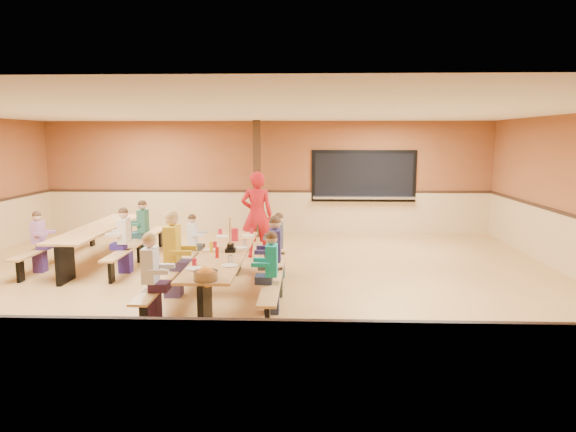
{
  "coord_description": "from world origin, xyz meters",
  "views": [
    {
      "loc": [
        1.08,
        -8.76,
        2.54
      ],
      "look_at": [
        0.74,
        0.41,
        1.15
      ],
      "focal_mm": 32.0,
      "sensor_mm": 36.0,
      "label": 1
    }
  ],
  "objects": [
    {
      "name": "ground",
      "position": [
        0.0,
        0.0,
        0.0
      ],
      "size": [
        12.0,
        12.0,
        0.0
      ],
      "primitive_type": "plane",
      "color": "#A4753E",
      "rests_on": "ground"
    },
    {
      "name": "room_envelope",
      "position": [
        0.0,
        0.0,
        0.69
      ],
      "size": [
        12.04,
        10.04,
        3.02
      ],
      "color": "brown",
      "rests_on": "ground"
    },
    {
      "name": "kitchen_pass_through",
      "position": [
        2.6,
        4.96,
        1.49
      ],
      "size": [
        2.78,
        0.28,
        1.38
      ],
      "color": "black",
      "rests_on": "ground"
    },
    {
      "name": "structural_post",
      "position": [
        -0.2,
        4.4,
        1.5
      ],
      "size": [
        0.18,
        0.18,
        3.0
      ],
      "primitive_type": "cube",
      "color": "#301D10",
      "rests_on": "ground"
    },
    {
      "name": "cafeteria_table_main",
      "position": [
        -0.25,
        -0.76,
        0.53
      ],
      "size": [
        1.91,
        3.7,
        0.74
      ],
      "color": "#BA8649",
      "rests_on": "ground"
    },
    {
      "name": "cafeteria_table_second",
      "position": [
        -3.2,
        1.51,
        0.53
      ],
      "size": [
        1.91,
        3.7,
        0.74
      ],
      "color": "#BA8649",
      "rests_on": "ground"
    },
    {
      "name": "seated_child_white_left",
      "position": [
        -1.07,
        -1.95,
        0.62
      ],
      "size": [
        0.39,
        0.32,
        1.24
      ],
      "primitive_type": null,
      "color": "silver",
      "rests_on": "ground"
    },
    {
      "name": "seated_adult_yellow",
      "position": [
        -1.07,
        -0.77,
        0.69
      ],
      "size": [
        0.45,
        0.37,
        1.38
      ],
      "primitive_type": null,
      "color": "gold",
      "rests_on": "ground"
    },
    {
      "name": "seated_child_grey_left",
      "position": [
        -1.07,
        0.69,
        0.56
      ],
      "size": [
        0.32,
        0.26,
        1.12
      ],
      "primitive_type": null,
      "color": "silver",
      "rests_on": "ground"
    },
    {
      "name": "seated_child_teal_right",
      "position": [
        0.58,
        -1.51,
        0.6
      ],
      "size": [
        0.36,
        0.3,
        1.2
      ],
      "primitive_type": null,
      "color": "#129D94",
      "rests_on": "ground"
    },
    {
      "name": "seated_child_navy_right",
      "position": [
        0.58,
        -0.69,
        0.65
      ],
      "size": [
        0.41,
        0.34,
        1.3
      ],
      "primitive_type": null,
      "color": "navy",
      "rests_on": "ground"
    },
    {
      "name": "seated_child_char_right",
      "position": [
        0.58,
        0.44,
        0.59
      ],
      "size": [
        0.36,
        0.29,
        1.18
      ],
      "primitive_type": null,
      "color": "#44494C",
      "rests_on": "ground"
    },
    {
      "name": "seated_child_purple_sec",
      "position": [
        -4.03,
        0.65,
        0.58
      ],
      "size": [
        0.35,
        0.28,
        1.16
      ],
      "primitive_type": null,
      "color": "#9C6391",
      "rests_on": "ground"
    },
    {
      "name": "seated_child_green_sec",
      "position": [
        -2.38,
        1.82,
        0.62
      ],
      "size": [
        0.38,
        0.31,
        1.24
      ],
      "primitive_type": null,
      "color": "#28624D",
      "rests_on": "ground"
    },
    {
      "name": "seated_child_tan_sec",
      "position": [
        -2.38,
        0.69,
        0.62
      ],
      "size": [
        0.38,
        0.31,
        1.23
      ],
      "primitive_type": null,
      "color": "beige",
      "rests_on": "ground"
    },
    {
      "name": "standing_woman",
      "position": [
        0.02,
        2.07,
        0.93
      ],
      "size": [
        0.71,
        0.51,
        1.85
      ],
      "primitive_type": "imported",
      "rotation": [
        0.0,
        0.0,
        3.24
      ],
      "color": "#B51418",
      "rests_on": "ground"
    },
    {
      "name": "punch_pitcher",
      "position": [
        -0.2,
        0.15,
        0.85
      ],
      "size": [
        0.16,
        0.16,
        0.22
      ],
      "primitive_type": "cylinder",
      "color": "#B11726",
      "rests_on": "cafeteria_table_main"
    },
    {
      "name": "chip_bowl",
      "position": [
        -0.21,
        -2.41,
        0.81
      ],
      "size": [
        0.32,
        0.32,
        0.15
      ],
      "primitive_type": null,
      "color": "orange",
      "rests_on": "cafeteria_table_main"
    },
    {
      "name": "napkin_dispenser",
      "position": [
        -0.14,
        -0.74,
        0.8
      ],
      "size": [
        0.1,
        0.14,
        0.13
      ],
      "primitive_type": "cube",
      "color": "black",
      "rests_on": "cafeteria_table_main"
    },
    {
      "name": "condiment_mustard",
      "position": [
        -0.44,
        -0.77,
        0.82
      ],
      "size": [
        0.06,
        0.06,
        0.17
      ],
      "primitive_type": "cylinder",
      "color": "yellow",
      "rests_on": "cafeteria_table_main"
    },
    {
      "name": "condiment_ketchup",
      "position": [
        -0.28,
        -1.18,
        0.82
      ],
      "size": [
        0.06,
        0.06,
        0.17
      ],
      "primitive_type": "cylinder",
      "color": "#B2140F",
      "rests_on": "cafeteria_table_main"
    },
    {
      "name": "table_paddle",
      "position": [
        -0.14,
        -0.76,
        0.88
      ],
      "size": [
        0.16,
        0.16,
        0.56
      ],
      "color": "black",
      "rests_on": "cafeteria_table_main"
    },
    {
      "name": "place_settings",
      "position": [
        -0.25,
        -0.76,
        0.8
      ],
      "size": [
        0.65,
        3.3,
        0.11
      ],
      "primitive_type": null,
      "color": "beige",
      "rests_on": "cafeteria_table_main"
    }
  ]
}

